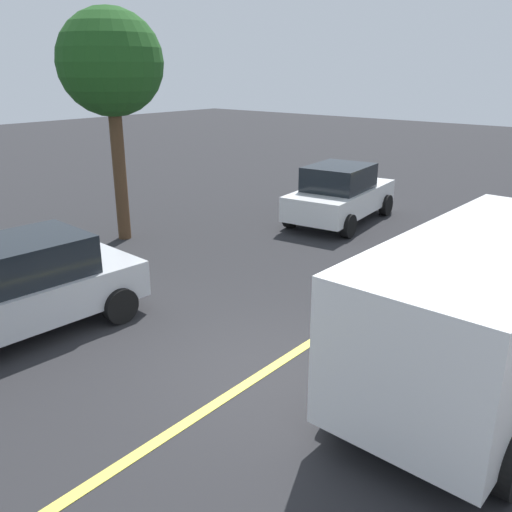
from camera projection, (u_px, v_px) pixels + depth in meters
ground_plane at (263, 373)px, 7.97m from camera, size 80.00×80.00×0.00m
lane_marking_centre at (364, 308)px, 10.13m from camera, size 28.00×0.16×0.01m
white_van at (485, 305)px, 7.23m from camera, size 5.23×2.34×2.20m
car_silver_mid_road at (18, 288)px, 8.94m from camera, size 4.26×2.14×1.63m
car_white_near_curb at (340, 194)px, 15.60m from camera, size 4.24×2.36×1.68m
tree_left_verge at (111, 65)px, 12.92m from camera, size 2.54×2.54×5.68m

